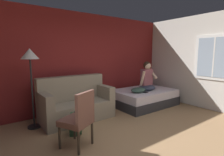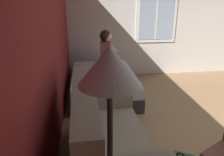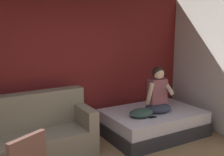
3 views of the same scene
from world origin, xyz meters
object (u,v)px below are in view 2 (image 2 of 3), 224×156
(person_seated, at_px, (106,56))
(cell_phone, at_px, (119,76))
(couch, at_px, (106,142))
(throw_pillow, at_px, (113,76))
(floor_lamp, at_px, (110,93))
(bed, at_px, (103,84))

(person_seated, distance_m, cell_phone, 0.51)
(couch, bearing_deg, throw_pillow, -10.12)
(floor_lamp, bearing_deg, throw_pillow, -7.82)
(throw_pillow, bearing_deg, floor_lamp, 172.18)
(cell_phone, bearing_deg, floor_lamp, 86.70)
(floor_lamp, bearing_deg, couch, -3.46)
(bed, relative_size, throw_pillow, 3.94)
(person_seated, bearing_deg, throw_pillow, -169.71)
(person_seated, xyz_separation_m, floor_lamp, (-3.18, 0.30, 0.59))
(couch, height_order, throw_pillow, couch)
(couch, bearing_deg, bed, -4.27)
(bed, distance_m, cell_phone, 0.46)
(person_seated, height_order, cell_phone, person_seated)
(throw_pillow, height_order, floor_lamp, floor_lamp)
(bed, relative_size, couch, 1.10)
(person_seated, relative_size, floor_lamp, 0.51)
(couch, relative_size, person_seated, 1.97)
(person_seated, height_order, floor_lamp, floor_lamp)
(throw_pillow, bearing_deg, bed, 21.54)
(couch, distance_m, floor_lamp, 1.41)
(couch, distance_m, throw_pillow, 1.82)
(floor_lamp, bearing_deg, person_seated, -5.36)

